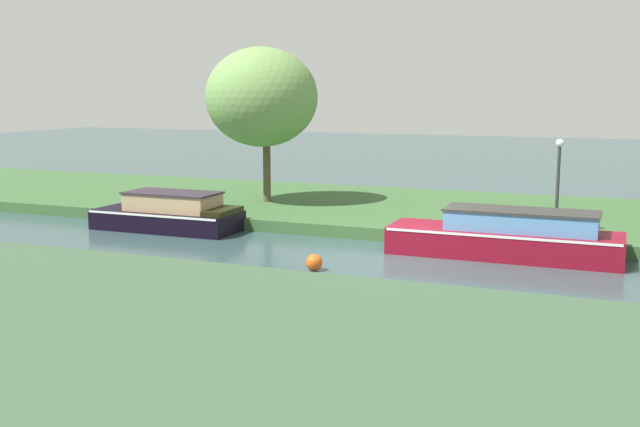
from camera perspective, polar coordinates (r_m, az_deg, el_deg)
ground_plane at (r=21.34m, az=5.79°, el=-3.32°), size 120.00×120.00×0.00m
riverbank_far at (r=27.98m, az=9.84°, el=0.01°), size 72.00×10.00×0.40m
riverbank_near at (r=13.21m, az=-5.45°, el=-10.39°), size 72.00×10.00×0.40m
maroon_barge at (r=21.78m, az=14.07°, el=-1.72°), size 6.45×1.87×1.38m
black_narrowboat at (r=25.79m, az=-11.36°, el=-0.03°), size 5.01×1.98×1.31m
willow_tree_left at (r=28.65m, az=-4.46°, el=8.81°), size 4.26×4.19×5.90m
lamp_post at (r=23.52m, az=17.67°, el=2.87°), size 0.24×0.24×2.84m
mooring_post_near at (r=23.47m, az=10.18°, el=-0.27°), size 0.19×0.19×0.81m
channel_buoy at (r=19.60m, az=-0.46°, el=-3.74°), size 0.45×0.45×0.45m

